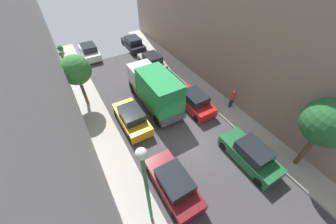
% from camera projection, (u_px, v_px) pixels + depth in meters
% --- Properties ---
extents(ground, '(32.00, 32.00, 0.00)m').
position_uv_depth(ground, '(190.00, 146.00, 14.12)').
color(ground, '#423F42').
extents(sidewalk_left, '(2.00, 44.00, 0.15)m').
position_uv_depth(sidewalk_left, '(125.00, 178.00, 12.23)').
color(sidewalk_left, '#B7B2A8').
rests_on(sidewalk_left, ground).
extents(sidewalk_right, '(2.00, 44.00, 0.15)m').
position_uv_depth(sidewalk_right, '(240.00, 121.00, 15.91)').
color(sidewalk_right, '#B7B2A8').
rests_on(sidewalk_right, ground).
extents(building_right, '(6.00, 44.00, 16.36)m').
position_uv_depth(building_right, '(322.00, 4.00, 11.82)').
color(building_right, gray).
rests_on(building_right, ground).
extents(parked_car_left_2, '(1.78, 4.20, 1.57)m').
position_uv_depth(parked_car_left_2, '(174.00, 183.00, 11.32)').
color(parked_car_left_2, maroon).
rests_on(parked_car_left_2, ground).
extents(parked_car_left_3, '(1.78, 4.20, 1.57)m').
position_uv_depth(parked_car_left_3, '(132.00, 118.00, 15.24)').
color(parked_car_left_3, gold).
rests_on(parked_car_left_3, ground).
extents(parked_car_left_4, '(1.78, 4.20, 1.57)m').
position_uv_depth(parked_car_left_4, '(89.00, 51.00, 23.51)').
color(parked_car_left_4, white).
rests_on(parked_car_left_4, ground).
extents(parked_car_right_1, '(1.78, 4.20, 1.57)m').
position_uv_depth(parked_car_right_1, '(250.00, 154.00, 12.77)').
color(parked_car_right_1, '#1E6638').
rests_on(parked_car_right_1, ground).
extents(parked_car_right_2, '(1.78, 4.20, 1.57)m').
position_uv_depth(parked_car_right_2, '(194.00, 101.00, 16.72)').
color(parked_car_right_2, red).
rests_on(parked_car_right_2, ground).
extents(parked_car_right_3, '(1.78, 4.20, 1.57)m').
position_uv_depth(parked_car_right_3, '(152.00, 62.00, 21.68)').
color(parked_car_right_3, gray).
rests_on(parked_car_right_3, ground).
extents(parked_car_right_4, '(1.78, 4.20, 1.57)m').
position_uv_depth(parked_car_right_4, '(133.00, 44.00, 25.06)').
color(parked_car_right_4, black).
rests_on(parked_car_right_4, ground).
extents(delivery_truck, '(2.26, 6.60, 3.38)m').
position_uv_depth(delivery_truck, '(155.00, 89.00, 16.24)').
color(delivery_truck, '#4C4C51').
rests_on(delivery_truck, ground).
extents(pedestrian, '(0.40, 0.36, 1.72)m').
position_uv_depth(pedestrian, '(232.00, 98.00, 16.44)').
color(pedestrian, '#2D334C').
rests_on(pedestrian, sidewalk_right).
extents(street_tree_0, '(2.36, 2.36, 4.60)m').
position_uv_depth(street_tree_0, '(76.00, 70.00, 15.03)').
color(street_tree_0, brown).
rests_on(street_tree_0, sidewalk_left).
extents(street_tree_1, '(2.67, 2.67, 5.21)m').
position_uv_depth(street_tree_1, '(328.00, 123.00, 10.33)').
color(street_tree_1, brown).
rests_on(street_tree_1, sidewalk_right).
extents(potted_plant_0, '(0.71, 0.71, 0.93)m').
position_uv_depth(potted_plant_0, '(60.00, 49.00, 24.15)').
color(potted_plant_0, brown).
rests_on(potted_plant_0, sidewalk_left).
extents(potted_plant_3, '(0.58, 0.58, 0.91)m').
position_uv_depth(potted_plant_3, '(61.00, 54.00, 23.02)').
color(potted_plant_3, brown).
rests_on(potted_plant_3, sidewalk_left).
extents(lamp_post, '(0.44, 0.44, 6.24)m').
position_uv_depth(lamp_post, '(146.00, 183.00, 7.69)').
color(lamp_post, '#26723F').
rests_on(lamp_post, sidewalk_left).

